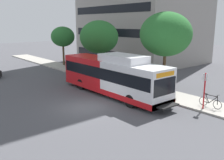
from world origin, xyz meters
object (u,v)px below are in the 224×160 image
bus_stop_sign_pole (205,88)px  bicycle_parked (210,102)px  street_tree_mid_block (99,37)px  street_tree_far_block (63,37)px  street_tree_near_stop (166,34)px  transit_bus (112,76)px

bus_stop_sign_pole → bicycle_parked: bearing=-16.4°
street_tree_mid_block → street_tree_far_block: 9.02m
street_tree_near_stop → bicycle_parked: bearing=-105.1°
bicycle_parked → street_tree_far_block: bearing=87.2°
bus_stop_sign_pole → street_tree_mid_block: street_tree_mid_block is taller
street_tree_near_stop → street_tree_mid_block: size_ratio=1.10×
street_tree_near_stop → street_tree_mid_block: 9.35m
bus_stop_sign_pole → street_tree_mid_block: (1.64, 14.67, 2.92)m
bus_stop_sign_pole → street_tree_near_stop: street_tree_near_stop is taller
street_tree_far_block → street_tree_near_stop: bearing=-89.0°
bicycle_parked → street_tree_near_stop: bearing=74.9°
transit_bus → street_tree_mid_block: street_tree_mid_block is taller
transit_bus → street_tree_mid_block: (4.11, 7.40, 2.87)m
bicycle_parked → street_tree_mid_block: 15.42m
transit_bus → bus_stop_sign_pole: 7.68m
street_tree_far_block → transit_bus: bearing=-104.6°
street_tree_near_stop → transit_bus: bearing=157.3°
transit_bus → street_tree_far_block: street_tree_far_block is taller
transit_bus → street_tree_near_stop: bearing=-22.7°
bus_stop_sign_pole → street_tree_far_block: street_tree_far_block is taller
bicycle_parked → transit_bus: bearing=112.6°
street_tree_near_stop → street_tree_far_block: (-0.33, 18.34, -0.93)m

